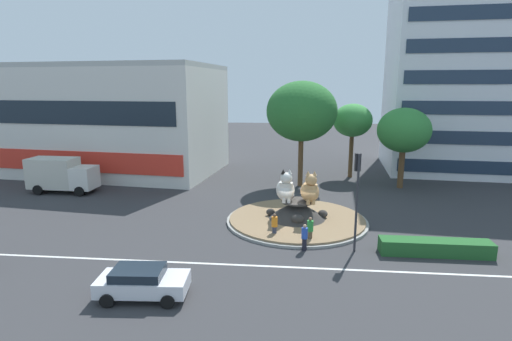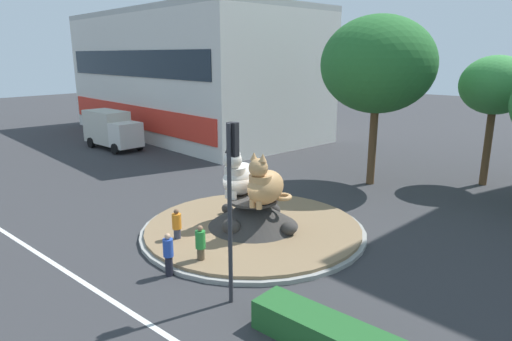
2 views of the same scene
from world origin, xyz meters
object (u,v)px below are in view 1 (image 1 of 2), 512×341
third_tree_left (404,131)px  pedestrian_green_shirt (310,230)px  delivery_box_truck (61,174)px  pedestrian_blue_shirt (305,237)px  pedestrian_orange_shirt (274,225)px  traffic_light_mast (357,185)px  second_tree_near_tower (302,112)px  hatchback_near_shophouse (142,282)px  broadleaf_tree_behind_island (353,121)px  office_tower (479,64)px  shophouse_block (99,119)px  cat_statue_calico (310,190)px  cat_statue_white (286,189)px

third_tree_left → pedestrian_green_shirt: third_tree_left is taller
third_tree_left → delivery_box_truck: size_ratio=1.25×
pedestrian_blue_shirt → pedestrian_orange_shirt: 2.74m
pedestrian_blue_shirt → traffic_light_mast: bearing=-33.7°
second_tree_near_tower → traffic_light_mast: bearing=-78.9°
pedestrian_blue_shirt → hatchback_near_shophouse: bearing=179.7°
broadleaf_tree_behind_island → second_tree_near_tower: second_tree_near_tower is taller
second_tree_near_tower → pedestrian_green_shirt: second_tree_near_tower is taller
office_tower → second_tree_near_tower: (-19.91, -9.68, -4.79)m
shophouse_block → pedestrian_green_shirt: (23.71, -20.40, -5.15)m
cat_statue_calico → delivery_box_truck: (-22.76, 6.49, -0.76)m
shophouse_block → office_tower: 43.76m
traffic_light_mast → hatchback_near_shophouse: 12.93m
cat_statue_calico → broadleaf_tree_behind_island: (4.92, 15.63, 3.65)m
office_tower → pedestrian_blue_shirt: office_tower is taller
office_tower → second_tree_near_tower: office_tower is taller
office_tower → second_tree_near_tower: 22.65m
pedestrian_blue_shirt → third_tree_left: bearing=20.1°
cat_statue_calico → pedestrian_blue_shirt: cat_statue_calico is taller
cat_statue_white → pedestrian_blue_shirt: cat_statue_white is taller
third_tree_left → pedestrian_orange_shirt: third_tree_left is taller
shophouse_block → third_tree_left: shophouse_block is taller
shophouse_block → broadleaf_tree_behind_island: size_ratio=3.58×
traffic_light_mast → broadleaf_tree_behind_island: (2.38, 20.27, 2.03)m
cat_statue_white → cat_statue_calico: size_ratio=1.03×
shophouse_block → hatchback_near_shophouse: shophouse_block is taller
traffic_light_mast → second_tree_near_tower: bearing=1.8°
broadleaf_tree_behind_island → hatchback_near_shophouse: size_ratio=1.85×
third_tree_left → cat_statue_calico: bearing=-129.0°
traffic_light_mast → second_tree_near_tower: size_ratio=0.58×
second_tree_near_tower → pedestrian_orange_shirt: 15.67m
cat_statue_calico → delivery_box_truck: 23.67m
traffic_light_mast → shophouse_block: 33.94m
second_tree_near_tower → delivery_box_truck: (-22.20, -4.67, -5.64)m
cat_statue_calico → office_tower: (19.36, 20.83, 9.67)m
cat_statue_white → traffic_light_mast: bearing=33.6°
shophouse_block → pedestrian_green_shirt: bearing=-34.2°
traffic_light_mast → delivery_box_truck: traffic_light_mast is taller
pedestrian_blue_shirt → cat_statue_white: bearing=64.7°
office_tower → broadleaf_tree_behind_island: (-14.44, -5.21, -6.02)m
office_tower → pedestrian_orange_shirt: office_tower is taller
cat_statue_white → pedestrian_green_shirt: cat_statue_white is taller
cat_statue_calico → pedestrian_orange_shirt: 4.14m
broadleaf_tree_behind_island → shophouse_block: bearing=177.9°
shophouse_block → office_tower: bearing=12.0°
cat_statue_calico → pedestrian_green_shirt: cat_statue_calico is taller
pedestrian_blue_shirt → broadleaf_tree_behind_island: bearing=36.1°
cat_statue_white → cat_statue_calico: bearing=73.9°
second_tree_near_tower → pedestrian_blue_shirt: 17.35m
second_tree_near_tower → office_tower: bearing=25.9°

